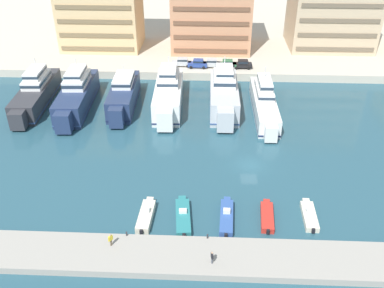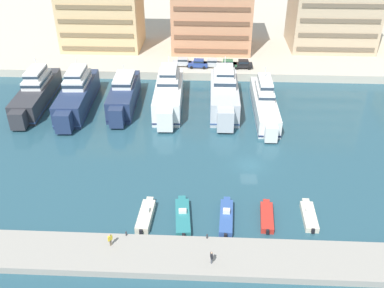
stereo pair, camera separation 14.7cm
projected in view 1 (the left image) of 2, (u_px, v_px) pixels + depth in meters
name	position (u px, v px, depth m)	size (l,w,h in m)	color
ground_plane	(250.00, 165.00, 63.00)	(400.00, 400.00, 0.00)	#285160
quay_promenade	(233.00, 28.00, 118.76)	(180.00, 70.00, 1.67)	beige
pier_dock	(263.00, 260.00, 46.71)	(120.00, 5.71, 0.87)	#9E998E
yacht_charcoal_far_left	(36.00, 92.00, 79.22)	(5.34, 21.01, 8.09)	#333338
yacht_navy_left	(77.00, 95.00, 77.90)	(5.52, 20.68, 8.60)	navy
yacht_navy_mid_left	(124.00, 95.00, 78.46)	(4.84, 18.14, 7.15)	navy
yacht_white_center_left	(168.00, 93.00, 78.33)	(5.31, 20.35, 8.70)	white
yacht_silver_center	(224.00, 94.00, 77.70)	(5.12, 19.38, 8.97)	silver
yacht_white_center_right	(264.00, 102.00, 76.23)	(3.84, 21.27, 7.77)	white
motorboat_cream_far_left	(146.00, 216.00, 52.76)	(1.86, 6.44, 1.48)	beige
motorboat_teal_left	(183.00, 217.00, 52.69)	(2.32, 7.35, 1.31)	teal
motorboat_blue_mid_left	(226.00, 217.00, 52.53)	(1.86, 7.10, 1.52)	#33569E
motorboat_red_center_left	(267.00, 216.00, 52.82)	(1.89, 6.10, 0.83)	red
motorboat_cream_center	(309.00, 215.00, 52.97)	(1.72, 6.09, 1.26)	beige
car_silver_far_left	(182.00, 62.00, 91.76)	(4.13, 1.98, 1.80)	#B7BCC1
car_blue_left	(198.00, 63.00, 91.02)	(4.14, 2.00, 1.80)	#28428E
car_silver_mid_left	(211.00, 63.00, 91.25)	(4.11, 1.94, 1.80)	#B7BCC1
car_green_center_left	(227.00, 64.00, 90.80)	(4.13, 1.97, 1.80)	#2D6642
car_black_center	(242.00, 64.00, 90.70)	(4.15, 2.03, 1.80)	black
apartment_block_left	(211.00, 7.00, 98.06)	(18.28, 14.99, 20.91)	tan
pedestrian_near_edge	(111.00, 239.00, 47.44)	(0.46, 0.52, 1.66)	#7A6B56
pedestrian_mid_deck	(212.00, 257.00, 45.25)	(0.30, 0.62, 1.62)	#4C515B
bollard_west	(127.00, 233.00, 49.11)	(0.20, 0.20, 0.61)	#2D2D33
bollard_west_mid	(207.00, 236.00, 48.76)	(0.20, 0.20, 0.61)	#2D2D33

